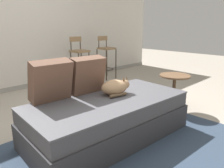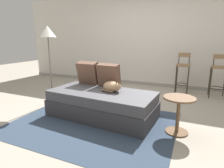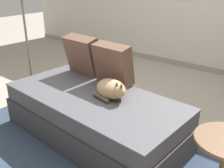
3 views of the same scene
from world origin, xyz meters
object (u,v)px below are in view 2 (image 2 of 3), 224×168
object	(u,v)px
throw_pillow_corner	(88,73)
bar_stool_near_window	(183,70)
bar_stool_by_doorway	(219,74)
side_table	(178,110)
cat	(112,87)
couch	(102,104)
floor_lamp	(48,39)
throw_pillow_middle	(109,75)

from	to	relation	value
throw_pillow_corner	bar_stool_near_window	distance (m)	2.38
bar_stool_by_doorway	side_table	bearing A→B (deg)	-107.33
cat	bar_stool_near_window	bearing A→B (deg)	63.77
couch	side_table	size ratio (longest dim) A/B	3.50
throw_pillow_corner	floor_lamp	size ratio (longest dim) A/B	0.28
side_table	floor_lamp	bearing A→B (deg)	173.76
throw_pillow_corner	throw_pillow_middle	distance (m)	0.46
couch	cat	world-z (taller)	cat
bar_stool_near_window	throw_pillow_middle	bearing A→B (deg)	-124.24
throw_pillow_corner	side_table	world-z (taller)	throw_pillow_corner
couch	cat	bearing A→B (deg)	20.69
bar_stool_near_window	bar_stool_by_doorway	distance (m)	0.77
couch	throw_pillow_corner	xyz separation A→B (m)	(-0.48, 0.37, 0.45)
throw_pillow_middle	bar_stool_near_window	distance (m)	2.11
couch	side_table	world-z (taller)	side_table
floor_lamp	couch	bearing A→B (deg)	-8.50
throw_pillow_corner	cat	size ratio (longest dim) A/B	1.22
bar_stool_near_window	side_table	bearing A→B (deg)	-87.56
bar_stool_near_window	side_table	distance (m)	2.19
cat	side_table	bearing A→B (deg)	-7.96
throw_pillow_middle	bar_stool_near_window	bearing A→B (deg)	55.76
throw_pillow_middle	floor_lamp	bearing A→B (deg)	-173.02
cat	bar_stool_by_doorway	distance (m)	2.68
throw_pillow_corner	cat	bearing A→B (deg)	-25.15
cat	floor_lamp	distance (m)	1.63
bar_stool_near_window	side_table	size ratio (longest dim) A/B	1.86
throw_pillow_middle	floor_lamp	distance (m)	1.40
throw_pillow_corner	bar_stool_near_window	xyz separation A→B (m)	(1.64, 1.71, -0.10)
throw_pillow_middle	side_table	size ratio (longest dim) A/B	0.81
cat	side_table	xyz separation A→B (m)	(1.09, -0.15, -0.19)
cat	throw_pillow_middle	bearing A→B (deg)	125.37
cat	bar_stool_by_doorway	xyz separation A→B (m)	(1.76, 2.02, 0.01)
throw_pillow_corner	couch	bearing A→B (deg)	-37.73
couch	side_table	xyz separation A→B (m)	(1.26, -0.09, 0.12)
cat	bar_stool_near_window	size ratio (longest dim) A/B	0.37
bar_stool_by_doorway	side_table	distance (m)	2.28
couch	cat	distance (m)	0.36
bar_stool_by_doorway	throw_pillow_corner	bearing A→B (deg)	-144.62
side_table	throw_pillow_corner	bearing A→B (deg)	165.27
floor_lamp	side_table	bearing A→B (deg)	-6.24
couch	throw_pillow_middle	bearing A→B (deg)	93.77
bar_stool_by_doorway	side_table	xyz separation A→B (m)	(-0.68, -2.17, -0.21)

